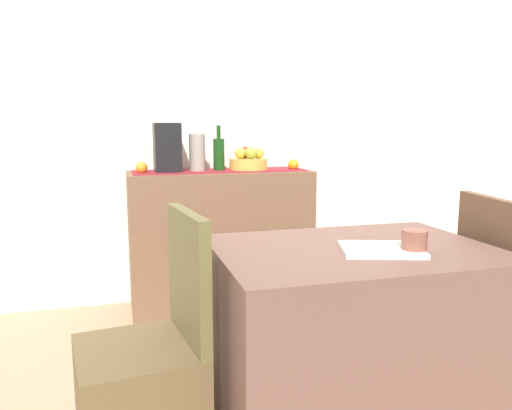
% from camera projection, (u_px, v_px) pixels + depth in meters
% --- Properties ---
extents(ground_plane, '(6.40, 6.40, 0.02)m').
position_uv_depth(ground_plane, '(278.00, 369.00, 2.44)').
color(ground_plane, tan).
rests_on(ground_plane, ground).
extents(room_wall_rear, '(6.40, 0.06, 2.70)m').
position_uv_depth(room_wall_rear, '(225.00, 101.00, 3.35)').
color(room_wall_rear, silver).
rests_on(room_wall_rear, ground).
extents(sideboard_console, '(1.16, 0.42, 0.90)m').
position_uv_depth(sideboard_console, '(221.00, 240.00, 3.22)').
color(sideboard_console, brown).
rests_on(sideboard_console, ground).
extents(table_runner, '(1.09, 0.32, 0.01)m').
position_uv_depth(table_runner, '(220.00, 171.00, 3.15)').
color(table_runner, maroon).
rests_on(table_runner, sideboard_console).
extents(fruit_bowl, '(0.25, 0.25, 0.07)m').
position_uv_depth(fruit_bowl, '(248.00, 164.00, 3.19)').
color(fruit_bowl, gold).
rests_on(fruit_bowl, table_runner).
extents(apple_center, '(0.07, 0.07, 0.07)m').
position_uv_depth(apple_center, '(259.00, 153.00, 3.20)').
color(apple_center, gold).
rests_on(apple_center, fruit_bowl).
extents(apple_left, '(0.08, 0.08, 0.08)m').
position_uv_depth(apple_left, '(251.00, 153.00, 3.15)').
color(apple_left, '#97A237').
rests_on(apple_left, fruit_bowl).
extents(apple_rear, '(0.07, 0.07, 0.07)m').
position_uv_depth(apple_rear, '(240.00, 153.00, 3.17)').
color(apple_rear, gold).
rests_on(apple_rear, fruit_bowl).
extents(apple_front, '(0.07, 0.07, 0.07)m').
position_uv_depth(apple_front, '(245.00, 152.00, 3.25)').
color(apple_front, '#B43120').
rests_on(apple_front, fruit_bowl).
extents(wine_bottle, '(0.07, 0.07, 0.29)m').
position_uv_depth(wine_bottle, '(219.00, 154.00, 3.13)').
color(wine_bottle, '#154014').
rests_on(wine_bottle, sideboard_console).
extents(coffee_maker, '(0.16, 0.18, 0.30)m').
position_uv_depth(coffee_maker, '(167.00, 148.00, 3.04)').
color(coffee_maker, black).
rests_on(coffee_maker, sideboard_console).
extents(ceramic_vase, '(0.10, 0.10, 0.24)m').
position_uv_depth(ceramic_vase, '(197.00, 153.00, 3.09)').
color(ceramic_vase, gray).
rests_on(ceramic_vase, sideboard_console).
extents(orange_loose_far, '(0.07, 0.07, 0.07)m').
position_uv_depth(orange_loose_far, '(293.00, 165.00, 3.23)').
color(orange_loose_far, orange).
rests_on(orange_loose_far, sideboard_console).
extents(orange_loose_near_bowl, '(0.07, 0.07, 0.07)m').
position_uv_depth(orange_loose_near_bowl, '(141.00, 168.00, 2.98)').
color(orange_loose_near_bowl, orange).
rests_on(orange_loose_near_bowl, sideboard_console).
extents(dining_table, '(1.02, 0.74, 0.74)m').
position_uv_depth(dining_table, '(351.00, 342.00, 1.88)').
color(dining_table, brown).
rests_on(dining_table, ground).
extents(open_book, '(0.33, 0.28, 0.02)m').
position_uv_depth(open_book, '(381.00, 249.00, 1.75)').
color(open_book, white).
rests_on(open_book, dining_table).
extents(coffee_cup, '(0.09, 0.09, 0.09)m').
position_uv_depth(coffee_cup, '(414.00, 242.00, 1.71)').
color(coffee_cup, brown).
rests_on(coffee_cup, dining_table).
extents(chair_near_window, '(0.45, 0.45, 0.90)m').
position_uv_depth(chair_near_window, '(145.00, 397.00, 1.69)').
color(chair_near_window, brown).
rests_on(chair_near_window, ground).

